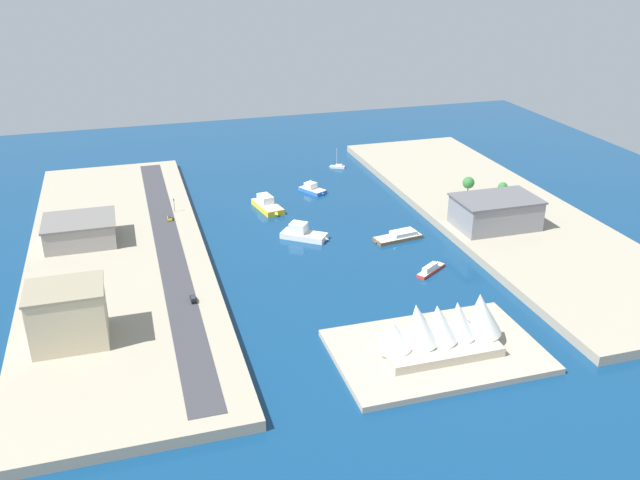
# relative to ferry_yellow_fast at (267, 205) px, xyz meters

# --- Properties ---
(ground_plane) EXTENTS (440.00, 440.00, 0.00)m
(ground_plane) POSITION_rel_ferry_yellow_fast_xyz_m (-16.22, 39.01, -2.19)
(ground_plane) COLOR navy
(quay_west) EXTENTS (70.00, 240.00, 3.55)m
(quay_west) POSITION_rel_ferry_yellow_fast_xyz_m (-103.34, 39.01, -0.42)
(quay_west) COLOR #9E937F
(quay_west) RESTS_ON ground_plane
(quay_east) EXTENTS (70.00, 240.00, 3.55)m
(quay_east) POSITION_rel_ferry_yellow_fast_xyz_m (70.89, 39.01, -0.42)
(quay_east) COLOR #9E937F
(quay_east) RESTS_ON ground_plane
(peninsula_point) EXTENTS (65.10, 42.54, 2.00)m
(peninsula_point) POSITION_rel_ferry_yellow_fast_xyz_m (-23.82, 138.11, -1.19)
(peninsula_point) COLOR #A89E89
(peninsula_point) RESTS_ON ground_plane
(road_strip) EXTENTS (10.64, 228.00, 0.15)m
(road_strip) POSITION_rel_ferry_yellow_fast_xyz_m (50.34, 39.01, 1.43)
(road_strip) COLOR #38383D
(road_strip) RESTS_ON quay_east
(ferry_yellow_fast) EXTENTS (12.44, 23.47, 6.36)m
(ferry_yellow_fast) POSITION_rel_ferry_yellow_fast_xyz_m (0.00, 0.00, 0.00)
(ferry_yellow_fast) COLOR yellow
(ferry_yellow_fast) RESTS_ON ground_plane
(tugboat_red) EXTENTS (15.18, 11.78, 3.33)m
(tugboat_red) POSITION_rel_ferry_yellow_fast_xyz_m (-46.74, 85.00, -0.97)
(tugboat_red) COLOR red
(tugboat_red) RESTS_ON ground_plane
(ferry_white_commuter) EXTENTS (20.57, 18.32, 6.95)m
(ferry_white_commuter) POSITION_rel_ferry_yellow_fast_xyz_m (-7.24, 38.72, 0.13)
(ferry_white_commuter) COLOR silver
(ferry_white_commuter) RESTS_ON ground_plane
(sailboat_small_white) EXTENTS (8.88, 5.60, 11.77)m
(sailboat_small_white) POSITION_rel_ferry_yellow_fast_xyz_m (-52.33, -51.15, -1.23)
(sailboat_small_white) COLOR white
(sailboat_small_white) RESTS_ON ground_plane
(catamaran_blue) EXTENTS (13.07, 15.87, 4.76)m
(catamaran_blue) POSITION_rel_ferry_yellow_fast_xyz_m (-27.56, -17.20, -0.60)
(catamaran_blue) COLOR blue
(catamaran_blue) RESTS_ON ground_plane
(barge_flat_brown) EXTENTS (22.85, 10.53, 3.50)m
(barge_flat_brown) POSITION_rel_ferry_yellow_fast_xyz_m (-47.45, 51.69, -0.81)
(barge_flat_brown) COLOR brown
(barge_flat_brown) RESTS_ON ground_plane
(office_block_beige) EXTENTS (23.58, 18.82, 19.31)m
(office_block_beige) POSITION_rel_ferry_yellow_fast_xyz_m (86.20, 103.42, 11.04)
(office_block_beige) COLOR #C6B793
(office_block_beige) RESTS_ON quay_east
(carpark_squat_concrete) EXTENTS (29.15, 24.42, 10.46)m
(carpark_squat_concrete) POSITION_rel_ferry_yellow_fast_xyz_m (84.87, 23.75, 6.62)
(carpark_squat_concrete) COLOR gray
(carpark_squat_concrete) RESTS_ON quay_east
(warehouse_low_gray) EXTENTS (36.02, 23.62, 13.39)m
(warehouse_low_gray) POSITION_rel_ferry_yellow_fast_xyz_m (-89.85, 57.94, 8.08)
(warehouse_low_gray) COLOR gray
(warehouse_low_gray) RESTS_ON quay_west
(taxi_yellow_cab) EXTENTS (1.94, 4.36, 1.59)m
(taxi_yellow_cab) POSITION_rel_ferry_yellow_fast_xyz_m (47.18, 9.59, 2.29)
(taxi_yellow_cab) COLOR black
(taxi_yellow_cab) RESTS_ON road_strip
(suv_black) EXTENTS (1.88, 5.10, 1.66)m
(suv_black) POSITION_rel_ferry_yellow_fast_xyz_m (46.32, 88.32, 2.32)
(suv_black) COLOR black
(suv_black) RESTS_ON road_strip
(traffic_light_waterfront) EXTENTS (0.36, 0.36, 6.50)m
(traffic_light_waterfront) POSITION_rel_ferry_yellow_fast_xyz_m (44.02, -0.07, 5.70)
(traffic_light_waterfront) COLOR black
(traffic_light_waterfront) RESTS_ON quay_east
(opera_landmark) EXTENTS (42.54, 20.63, 18.20)m
(opera_landmark) POSITION_rel_ferry_yellow_fast_xyz_m (-25.04, 138.11, 7.52)
(opera_landmark) COLOR #BCAD93
(opera_landmark) RESTS_ON peninsula_point
(park_tree_cluster) EXTENTS (18.72, 14.95, 8.78)m
(park_tree_cluster) POSITION_rel_ferry_yellow_fast_xyz_m (-102.83, 20.45, 7.11)
(park_tree_cluster) COLOR brown
(park_tree_cluster) RESTS_ON quay_west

